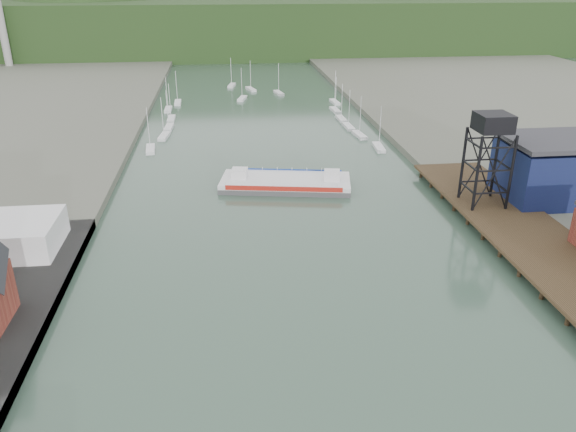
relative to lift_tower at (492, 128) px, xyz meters
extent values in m
cube|color=black|center=(2.00, -13.00, -13.75)|extent=(14.00, 70.00, 0.50)
cylinder|color=black|center=(-4.00, -13.00, -14.85)|extent=(0.60, 0.60, 2.20)
cylinder|color=black|center=(8.00, -13.00, -14.85)|extent=(0.60, 0.60, 2.20)
cylinder|color=black|center=(-3.00, -3.00, -7.00)|extent=(0.50, 0.50, 13.00)
cylinder|color=black|center=(3.00, -3.00, -7.00)|extent=(0.50, 0.50, 13.00)
cylinder|color=black|center=(-3.00, 3.00, -7.00)|extent=(0.50, 0.50, 13.00)
cylinder|color=black|center=(3.00, 3.00, -7.00)|extent=(0.50, 0.50, 13.00)
cube|color=black|center=(0.00, 0.00, 1.00)|extent=(5.50, 5.50, 3.00)
cube|color=#0D0E3C|center=(15.00, 2.00, -9.05)|extent=(20.00, 14.00, 10.00)
cube|color=#2D2D33|center=(15.00, 2.00, -3.15)|extent=(20.50, 14.50, 0.80)
cube|color=silver|center=(-62.54, 45.89, -15.30)|extent=(2.67, 7.65, 0.90)
cube|color=silver|center=(-60.28, 57.30, -15.30)|extent=(2.81, 7.67, 0.90)
cube|color=silver|center=(-59.71, 66.17, -15.30)|extent=(2.35, 7.59, 0.90)
cube|color=silver|center=(-59.81, 76.09, -15.30)|extent=(2.01, 7.50, 0.90)
cube|color=silver|center=(-61.64, 88.33, -15.30)|extent=(2.00, 7.50, 0.90)
cube|color=silver|center=(-59.32, 98.17, -15.30)|extent=(2.16, 7.54, 0.90)
cube|color=silver|center=(-7.44, 41.03, -15.30)|extent=(2.53, 7.62, 0.90)
cube|color=silver|center=(-9.54, 52.51, -15.30)|extent=(2.76, 7.67, 0.90)
cube|color=silver|center=(-10.54, 61.29, -15.30)|extent=(2.22, 7.56, 0.90)
cube|color=silver|center=(-10.73, 70.28, -15.30)|extent=(2.18, 7.54, 0.90)
cube|color=silver|center=(-10.33, 81.38, -15.30)|extent=(2.46, 7.61, 0.90)
cube|color=silver|center=(-8.22, 92.99, -15.30)|extent=(2.48, 7.61, 0.90)
cube|color=silver|center=(-38.16, 102.00, -15.30)|extent=(3.78, 7.76, 0.90)
cube|color=silver|center=(-24.96, 110.00, -15.30)|extent=(3.31, 7.74, 0.90)
cube|color=silver|center=(-34.34, 118.00, -15.30)|extent=(3.76, 7.76, 0.90)
cube|color=silver|center=(-41.11, 126.00, -15.30)|extent=(3.40, 7.74, 0.90)
cube|color=black|center=(-35.00, 242.00, -3.65)|extent=(500.00, 120.00, 28.00)
sphere|color=black|center=(-115.00, 242.00, -7.65)|extent=(80.00, 80.00, 80.00)
sphere|color=black|center=(55.00, 252.00, -9.65)|extent=(70.00, 70.00, 70.00)
cube|color=#454447|center=(-32.97, 17.36, -15.14)|extent=(27.00, 14.64, 1.02)
cube|color=silver|center=(-32.97, 17.36, -14.22)|extent=(27.00, 14.64, 0.82)
cube|color=#AD1D13|center=(-33.89, 12.28, -14.01)|extent=(22.18, 4.17, 0.92)
cube|color=navy|center=(-32.05, 22.45, -14.01)|extent=(22.18, 4.17, 0.92)
cube|color=silver|center=(-42.03, 19.01, -12.99)|extent=(3.57, 3.57, 2.05)
cube|color=silver|center=(-23.91, 15.72, -12.99)|extent=(3.57, 3.57, 2.05)
camera|label=1|loc=(-44.67, -87.29, 24.16)|focal=35.00mm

